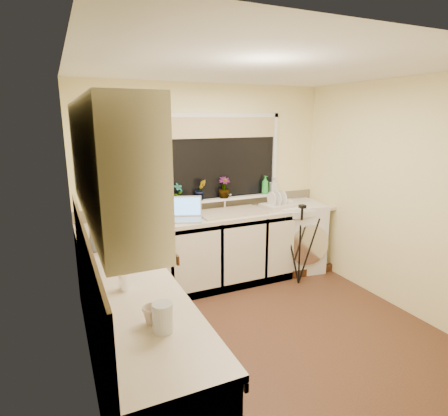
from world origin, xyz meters
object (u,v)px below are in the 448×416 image
cup_back (290,203)px  plant_c (224,187)px  cup_left (152,315)px  soap_bottle_clear (274,185)px  soap_bottle_green (265,185)px  dish_rack (278,206)px  tripod (300,245)px  plant_a (178,193)px  steel_jar (125,282)px  kettle (133,250)px  glass_jug (163,318)px  microwave (108,230)px  laptop (186,214)px  washing_machine (294,236)px  plant_b (201,190)px

cup_back → plant_c: bearing=168.0°
cup_left → soap_bottle_clear: bearing=45.7°
soap_bottle_green → cup_left: 3.13m
dish_rack → tripod: 0.57m
plant_a → steel_jar: bearing=-118.2°
kettle → glass_jug: 1.09m
tripod → steel_jar: (-2.32, -1.15, 0.45)m
plant_a → microwave: bearing=-141.0°
microwave → plant_a: 1.20m
glass_jug → soap_bottle_clear: (2.21, 2.40, 0.17)m
glass_jug → plant_c: 2.82m
dish_rack → soap_bottle_green: bearing=92.3°
laptop → steel_jar: bearing=-101.8°
laptop → plant_a: 0.33m
plant_a → cup_back: bearing=-7.5°
kettle → dish_rack: bearing=27.0°
washing_machine → cup_left: 3.28m
laptop → soap_bottle_clear: soap_bottle_clear is taller
tripod → soap_bottle_green: 0.94m
kettle → steel_jar: (-0.15, -0.48, -0.04)m
glass_jug → cup_left: (-0.04, 0.11, -0.03)m
tripod → cup_back: (0.13, 0.45, 0.43)m
cup_left → glass_jug: bearing=-71.8°
glass_jug → microwave: (-0.07, 1.65, 0.05)m
kettle → dish_rack: 2.32m
plant_b → plant_c: plant_c is taller
laptop → soap_bottle_clear: 1.37m
plant_b → cup_left: size_ratio=2.31×
tripod → glass_jug: glass_jug is taller
cup_back → plant_b: bearing=171.1°
washing_machine → plant_b: size_ratio=3.60×
dish_rack → glass_jug: size_ratio=2.44×
plant_c → soap_bottle_green: (0.61, 0.01, -0.01)m
plant_b → cup_back: bearing=-8.9°
microwave → soap_bottle_clear: 2.40m
plant_b → plant_c: size_ratio=0.96×
soap_bottle_green → cup_back: (0.27, -0.20, -0.23)m
plant_a → soap_bottle_clear: (1.34, 0.00, -0.01)m
tripod → soap_bottle_green: soap_bottle_green is taller
steel_jar → plant_b: 2.19m
soap_bottle_green → cup_left: size_ratio=2.18×
plant_b → plant_c: (0.32, -0.00, 0.01)m
laptop → microwave: 1.06m
microwave → kettle: bearing=-164.1°
laptop → cup_back: bearing=23.2°
kettle → cup_back: size_ratio=1.76×
microwave → steel_jar: bearing=-178.2°
steel_jar → cup_left: (0.07, -0.50, -0.01)m
plant_a → plant_b: size_ratio=0.91×
kettle → soap_bottle_clear: bearing=31.3°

